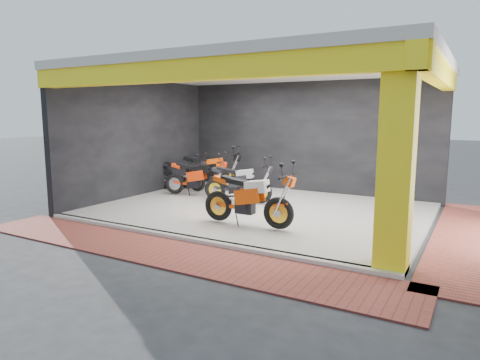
% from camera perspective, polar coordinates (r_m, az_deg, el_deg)
% --- Properties ---
extents(ground, '(80.00, 80.00, 0.00)m').
position_cam_1_polar(ground, '(9.39, -2.92, -6.65)').
color(ground, '#2D2D30').
rests_on(ground, ground).
extents(showroom_floor, '(8.00, 6.00, 0.10)m').
position_cam_1_polar(showroom_floor, '(11.06, 2.68, -4.02)').
color(showroom_floor, silver).
rests_on(showroom_floor, ground).
extents(showroom_ceiling, '(8.40, 6.40, 0.20)m').
position_cam_1_polar(showroom_ceiling, '(10.85, 2.81, 14.60)').
color(showroom_ceiling, beige).
rests_on(showroom_ceiling, corner_column).
extents(back_wall, '(8.20, 0.20, 3.50)m').
position_cam_1_polar(back_wall, '(13.65, 8.69, 5.52)').
color(back_wall, black).
rests_on(back_wall, ground).
extents(left_wall, '(0.20, 6.20, 3.50)m').
position_cam_1_polar(left_wall, '(13.19, -13.41, 5.27)').
color(left_wall, black).
rests_on(left_wall, ground).
extents(corner_column, '(0.50, 0.50, 3.50)m').
position_cam_1_polar(corner_column, '(7.00, 20.15, 2.16)').
color(corner_column, yellow).
rests_on(corner_column, ground).
extents(header_beam_front, '(8.40, 0.30, 0.40)m').
position_cam_1_polar(header_beam_front, '(8.27, -6.96, 14.30)').
color(header_beam_front, yellow).
rests_on(header_beam_front, corner_column).
extents(header_beam_right, '(0.30, 6.40, 0.40)m').
position_cam_1_polar(header_beam_right, '(9.69, 24.96, 12.74)').
color(header_beam_right, yellow).
rests_on(header_beam_right, corner_column).
extents(floor_kerb, '(8.00, 0.20, 0.10)m').
position_cam_1_polar(floor_kerb, '(8.57, -6.64, -7.86)').
color(floor_kerb, silver).
rests_on(floor_kerb, ground).
extents(paver_front, '(9.00, 1.40, 0.03)m').
position_cam_1_polar(paver_front, '(7.99, -9.99, -9.42)').
color(paver_front, '#9B3A32').
rests_on(paver_front, ground).
extents(paver_right, '(1.40, 7.00, 0.03)m').
position_cam_1_polar(paver_right, '(9.93, 28.37, -6.76)').
color(paver_right, '#9B3A32').
rests_on(paver_right, ground).
extents(moto_hero, '(2.28, 0.86, 1.39)m').
position_cam_1_polar(moto_hero, '(8.85, 5.19, -2.34)').
color(moto_hero, '#D64309').
rests_on(moto_hero, showroom_floor).
extents(moto_row_a, '(2.16, 1.14, 1.25)m').
position_cam_1_polar(moto_row_a, '(11.44, 2.84, -0.14)').
color(moto_row_a, black).
rests_on(moto_row_a, showroom_floor).
extents(moto_row_b, '(2.18, 1.22, 1.26)m').
position_cam_1_polar(moto_row_b, '(12.47, -3.17, 0.60)').
color(moto_row_b, red).
rests_on(moto_row_b, showroom_floor).
extents(moto_row_c, '(2.41, 1.39, 1.39)m').
position_cam_1_polar(moto_row_c, '(13.46, -1.32, 1.48)').
color(moto_row_c, black).
rests_on(moto_row_c, showroom_floor).
extents(moto_row_d, '(1.96, 0.88, 1.16)m').
position_cam_1_polar(moto_row_d, '(13.37, -5.75, 0.91)').
color(moto_row_d, black).
rests_on(moto_row_d, showroom_floor).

